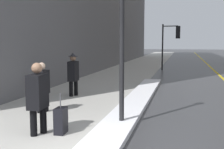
# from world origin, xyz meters

# --- Properties ---
(sidewalk_slab) EXTENTS (4.00, 80.00, 0.01)m
(sidewalk_slab) POSITION_xyz_m (-2.00, 15.00, 0.01)
(sidewalk_slab) COLOR #B2AFA8
(sidewalk_slab) RESTS_ON ground
(road_centre_stripe) EXTENTS (0.16, 80.00, 0.00)m
(road_centre_stripe) POSITION_xyz_m (4.00, 15.00, 0.00)
(road_centre_stripe) COLOR gold
(road_centre_stripe) RESTS_ON ground
(snow_bank_curb) EXTENTS (0.83, 10.84, 0.13)m
(snow_bank_curb) POSITION_xyz_m (0.25, 4.80, 0.07)
(snow_bank_curb) COLOR white
(snow_bank_curb) RESTS_ON ground
(lamp_post) EXTENTS (0.28, 0.28, 4.03)m
(lamp_post) POSITION_xyz_m (0.31, 2.14, 2.47)
(lamp_post) COLOR black
(lamp_post) RESTS_ON ground
(traffic_light_near) EXTENTS (1.31, 0.33, 3.38)m
(traffic_light_near) POSITION_xyz_m (0.97, 16.58, 2.43)
(traffic_light_near) COLOR black
(traffic_light_near) RESTS_ON ground
(pedestrian_with_shoulder_bag) EXTENTS (0.34, 0.74, 1.62)m
(pedestrian_with_shoulder_bag) POSITION_xyz_m (-1.33, 1.01, 0.90)
(pedestrian_with_shoulder_bag) COLOR black
(pedestrian_with_shoulder_bag) RESTS_ON ground
(pedestrian_trailing) EXTENTS (0.31, 0.49, 1.48)m
(pedestrian_trailing) POSITION_xyz_m (-2.22, 2.86, 0.82)
(pedestrian_trailing) COLOR black
(pedestrian_trailing) RESTS_ON ground
(pedestrian_nearside) EXTENTS (0.36, 0.53, 1.67)m
(pedestrian_nearside) POSITION_xyz_m (-2.29, 5.44, 0.91)
(pedestrian_nearside) COLOR black
(pedestrian_nearside) RESTS_ON ground
(rolling_suitcase) EXTENTS (0.24, 0.37, 0.95)m
(rolling_suitcase) POSITION_xyz_m (-0.88, 1.18, 0.30)
(rolling_suitcase) COLOR black
(rolling_suitcase) RESTS_ON ground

